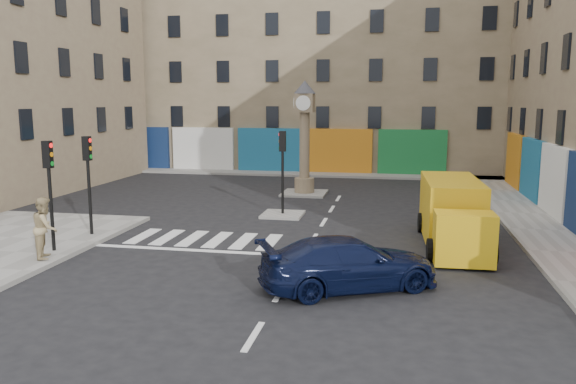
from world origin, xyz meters
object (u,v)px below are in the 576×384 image
(traffic_light_left_near, at_px, (49,178))
(traffic_light_island, at_px, (283,159))
(traffic_light_left_far, at_px, (88,169))
(clock_pillar, at_px, (305,130))
(yellow_van, at_px, (453,213))
(pedestrian_tan, at_px, (45,227))
(navy_sedan, at_px, (349,263))

(traffic_light_left_near, height_order, traffic_light_island, traffic_light_left_near)
(traffic_light_left_far, distance_m, clock_pillar, 13.05)
(traffic_light_left_near, relative_size, yellow_van, 0.58)
(traffic_light_left_far, bearing_deg, pedestrian_tan, -84.69)
(traffic_light_island, xyz_separation_m, clock_pillar, (0.00, 6.00, 0.96))
(traffic_light_left_near, bearing_deg, clock_pillar, 65.45)
(traffic_light_island, height_order, yellow_van, traffic_light_island)
(clock_pillar, distance_m, navy_sedan, 16.08)
(traffic_light_left_near, height_order, clock_pillar, clock_pillar)
(traffic_light_left_far, relative_size, clock_pillar, 0.61)
(traffic_light_island, bearing_deg, yellow_van, -28.33)
(traffic_light_left_far, bearing_deg, navy_sedan, -21.49)
(navy_sedan, xyz_separation_m, pedestrian_tan, (-9.78, 0.74, 0.42))
(navy_sedan, height_order, yellow_van, yellow_van)
(clock_pillar, distance_m, yellow_van, 12.29)
(traffic_light_left_far, height_order, pedestrian_tan, traffic_light_left_far)
(traffic_light_island, bearing_deg, pedestrian_tan, -124.81)
(clock_pillar, xyz_separation_m, navy_sedan, (3.78, -15.37, -2.83))
(navy_sedan, bearing_deg, traffic_light_left_far, 41.51)
(clock_pillar, bearing_deg, yellow_van, -54.29)
(clock_pillar, height_order, navy_sedan, clock_pillar)
(traffic_light_island, relative_size, pedestrian_tan, 1.87)
(traffic_light_island, xyz_separation_m, yellow_van, (7.03, -3.79, -1.45))
(traffic_light_left_near, height_order, pedestrian_tan, traffic_light_left_near)
(traffic_light_left_near, xyz_separation_m, navy_sedan, (10.08, -1.57, -1.90))
(traffic_light_left_far, bearing_deg, yellow_van, 6.88)
(navy_sedan, relative_size, pedestrian_tan, 2.52)
(yellow_van, relative_size, pedestrian_tan, 3.23)
(traffic_light_left_near, distance_m, traffic_light_island, 10.03)
(traffic_light_left_far, relative_size, pedestrian_tan, 1.87)
(navy_sedan, xyz_separation_m, yellow_van, (3.25, 5.58, 0.42))
(clock_pillar, distance_m, pedestrian_tan, 15.99)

